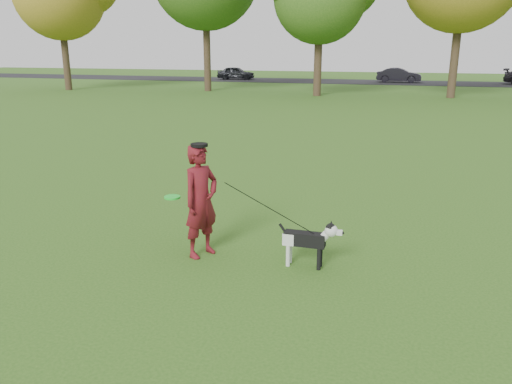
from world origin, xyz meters
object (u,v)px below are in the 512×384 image
(man, at_px, (201,201))
(dog, at_px, (310,238))
(car_mid, at_px, (399,75))
(car_left, at_px, (236,73))

(man, relative_size, dog, 1.82)
(car_mid, bearing_deg, dog, -178.52)
(man, relative_size, car_mid, 0.43)
(car_mid, bearing_deg, man, 179.24)
(man, bearing_deg, car_left, 42.96)
(dog, distance_m, car_left, 42.62)
(man, bearing_deg, dog, -64.17)
(man, height_order, car_mid, man)
(man, xyz_separation_m, car_left, (-13.23, 40.00, -0.19))
(dog, xyz_separation_m, car_mid, (0.21, 39.97, 0.23))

